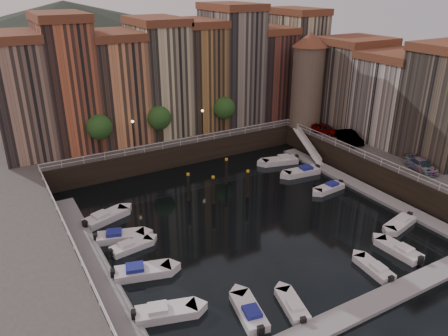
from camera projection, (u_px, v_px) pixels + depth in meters
ground at (243, 216)px, 47.25m from camera, size 200.00×200.00×0.00m
quay_far at (154, 135)px, 67.39m from camera, size 80.00×20.00×3.00m
quay_right at (430, 161)px, 57.83m from camera, size 20.00×36.00×3.00m
dock_left at (96, 264)px, 39.00m from camera, size 2.00×28.00×0.35m
dock_right at (359, 186)px, 53.77m from camera, size 2.00×28.00×0.35m
dock_near at (360, 309)px, 33.63m from camera, size 30.00×2.00×0.35m
mountains at (56, 36)px, 132.59m from camera, size 145.00×100.00×18.00m
far_terrace at (178, 75)px, 63.16m from camera, size 48.70×10.30×17.50m
right_terrace at (397, 93)px, 58.58m from camera, size 9.30×24.30×14.00m
corner_tower at (308, 79)px, 63.89m from camera, size 5.20×5.20×13.80m
promenade_trees at (164, 117)px, 58.55m from camera, size 21.20×3.20×5.20m
street_lamps at (169, 124)px, 58.17m from camera, size 10.36×0.36×4.18m
railings at (221, 169)px, 49.65m from camera, size 36.08×34.04×0.52m
gangway at (308, 145)px, 62.26m from camera, size 2.78×8.32×3.73m
mooring_pilings at (219, 184)px, 50.98m from camera, size 6.72×4.70×3.78m
boat_left_0 at (165, 312)px, 33.04m from camera, size 5.04×3.02×1.13m
boat_left_1 at (141, 271)px, 37.64m from camera, size 5.22×3.07×1.17m
boat_left_2 at (131, 246)px, 41.30m from camera, size 4.32×2.05×0.97m
boat_left_3 at (120, 236)px, 42.84m from camera, size 4.96×3.08×1.11m
boat_left_4 at (105, 217)px, 46.25m from camera, size 5.24×3.31×1.18m
boat_right_1 at (400, 223)px, 45.19m from camera, size 4.57×2.54×1.02m
boat_right_2 at (330, 188)px, 52.96m from camera, size 4.37×1.95×0.99m
boat_right_3 at (303, 172)px, 57.29m from camera, size 5.11×2.33×1.15m
boat_right_4 at (281, 161)px, 60.74m from camera, size 5.32×2.99×1.19m
boat_near_0 at (249, 312)px, 33.07m from camera, size 2.52×4.79×1.07m
boat_near_1 at (293, 306)px, 33.81m from camera, size 2.38×4.18×0.94m
boat_near_2 at (374, 268)px, 38.17m from camera, size 1.85×4.21×0.95m
boat_near_3 at (400, 250)px, 40.67m from camera, size 1.94×4.66×1.06m
car_a at (325, 130)px, 62.88m from camera, size 2.60×4.42×1.41m
car_b at (349, 138)px, 59.38m from camera, size 2.69×5.08×1.59m
car_c at (421, 166)px, 50.69m from camera, size 2.83×4.84×1.32m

